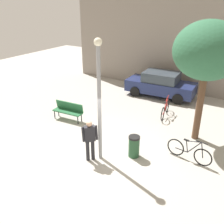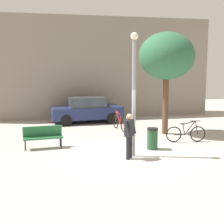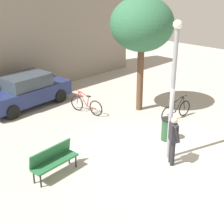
% 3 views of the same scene
% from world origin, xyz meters
% --- Properties ---
extents(ground_plane, '(36.00, 36.00, 0.00)m').
position_xyz_m(ground_plane, '(0.00, 0.00, 0.00)').
color(ground_plane, '#A8A399').
extents(building_facade, '(16.03, 2.00, 6.54)m').
position_xyz_m(building_facade, '(0.00, 9.75, 3.27)').
color(building_facade, gray).
rests_on(building_facade, ground_plane).
extents(lamppost, '(0.28, 0.28, 4.58)m').
position_xyz_m(lamppost, '(0.03, -0.37, 2.63)').
color(lamppost, gray).
rests_on(lamppost, ground_plane).
extents(person_by_lamppost, '(0.56, 0.59, 1.67)m').
position_xyz_m(person_by_lamppost, '(-0.21, -0.68, 0.97)').
color(person_by_lamppost, '#232328').
rests_on(person_by_lamppost, ground_plane).
extents(park_bench, '(1.63, 0.60, 0.92)m').
position_xyz_m(park_bench, '(-3.29, 1.59, 0.55)').
color(park_bench, '#236038').
rests_on(park_bench, ground_plane).
extents(plaza_tree, '(2.72, 2.72, 5.03)m').
position_xyz_m(plaza_tree, '(2.73, 3.15, 3.84)').
color(plaza_tree, brown).
rests_on(plaza_tree, ground_plane).
extents(bicycle_black, '(1.80, 0.28, 0.97)m').
position_xyz_m(bicycle_black, '(2.99, 1.31, 0.38)').
color(bicycle_black, black).
rests_on(bicycle_black, ground_plane).
extents(bicycle_red, '(0.33, 1.80, 0.97)m').
position_xyz_m(bicycle_red, '(0.73, 4.60, 0.38)').
color(bicycle_red, black).
rests_on(bicycle_red, ground_plane).
extents(parked_car_navy, '(4.30, 2.04, 1.55)m').
position_xyz_m(parked_car_navy, '(-0.65, 7.24, 0.77)').
color(parked_car_navy, navy).
rests_on(parked_car_navy, ground_plane).
extents(trash_bin, '(0.45, 0.45, 0.88)m').
position_xyz_m(trash_bin, '(1.08, 0.43, 0.45)').
color(trash_bin, '#234C2D').
rests_on(trash_bin, ground_plane).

